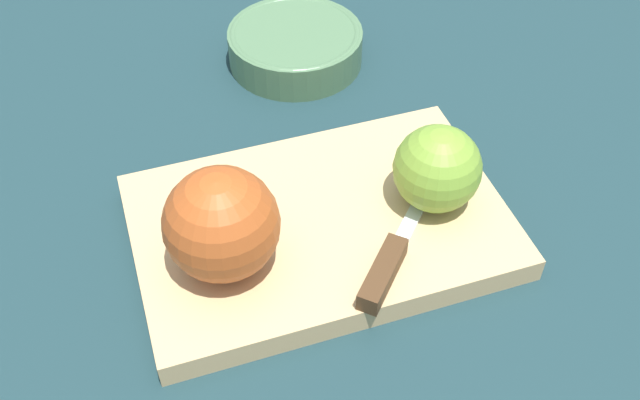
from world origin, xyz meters
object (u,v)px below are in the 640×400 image
at_px(apple_half_left, 221,224).
at_px(knife, 388,263).
at_px(apple_half_right, 437,169).
at_px(bowl, 295,44).

relative_size(apple_half_left, knife, 0.69).
relative_size(apple_half_right, bowl, 0.51).
bearing_deg(apple_half_left, knife, -161.23).
bearing_deg(bowl, knife, -97.66).
height_order(knife, bowl, knife).
distance_m(apple_half_right, knife, 0.09).
bearing_deg(apple_half_right, bowl, 161.35).
distance_m(apple_half_left, knife, 0.13).
xyz_separation_m(apple_half_right, bowl, (-0.03, 0.26, -0.04)).
xyz_separation_m(apple_half_right, knife, (-0.07, -0.05, -0.03)).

